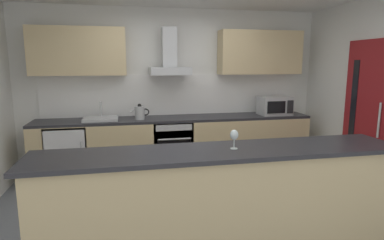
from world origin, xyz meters
The scene contains 14 objects.
ground centered at (0.00, 0.00, -0.01)m, with size 5.86×4.70×0.02m, color slate.
wall_back centered at (0.00, 1.91, 1.30)m, with size 5.86×0.12×2.60m, color white.
backsplash_tile centered at (0.00, 1.84, 1.23)m, with size 4.13×0.02×0.66m, color white.
counter_back centered at (0.00, 1.53, 0.45)m, with size 4.28×0.60×0.90m.
counter_island centered at (0.07, -0.69, 0.49)m, with size 3.41×0.64×0.97m.
upper_cabinets centered at (0.00, 1.68, 1.91)m, with size 4.22×0.32×0.70m.
side_door centered at (2.42, 0.34, 1.03)m, with size 0.08×0.85×2.05m.
oven centered at (-0.08, 1.50, 0.46)m, with size 0.60×0.62×0.80m.
refrigerator centered at (-1.62, 1.50, 0.43)m, with size 0.58×0.60×0.85m.
microwave centered at (1.63, 1.47, 1.05)m, with size 0.50×0.38×0.30m.
sink centered at (-1.14, 1.51, 0.93)m, with size 0.50×0.40×0.26m.
kettle centered at (-0.57, 1.47, 1.01)m, with size 0.29×0.15×0.24m.
range_hood centered at (-0.08, 1.63, 1.79)m, with size 0.62×0.45×0.72m.
wine_glass centered at (0.18, -0.69, 1.09)m, with size 0.08×0.08×0.18m.
Camera 1 is at (-0.77, -3.41, 1.74)m, focal length 30.24 mm.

